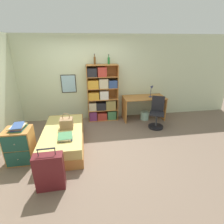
% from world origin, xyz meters
% --- Properties ---
extents(ground_plane, '(14.00, 14.00, 0.00)m').
position_xyz_m(ground_plane, '(0.00, 0.00, 0.00)').
color(ground_plane, '#756051').
extents(wall_back, '(10.00, 0.09, 2.60)m').
position_xyz_m(wall_back, '(-0.00, 1.67, 1.30)').
color(wall_back, beige).
rests_on(wall_back, ground_plane).
extents(bed, '(0.93, 1.85, 0.44)m').
position_xyz_m(bed, '(-0.61, 0.02, 0.22)').
color(bed, '#B77538').
rests_on(bed, ground_plane).
extents(handbag, '(0.30, 0.25, 0.39)m').
position_xyz_m(handbag, '(-0.51, 0.08, 0.57)').
color(handbag, '#93704C').
rests_on(handbag, bed).
extents(book_stack_on_bed, '(0.33, 0.38, 0.07)m').
position_xyz_m(book_stack_on_bed, '(-0.50, -0.41, 0.48)').
color(book_stack_on_bed, '#334C84').
rests_on(book_stack_on_bed, bed).
extents(suitcase, '(0.48, 0.22, 0.80)m').
position_xyz_m(suitcase, '(-0.70, -1.31, 0.34)').
color(suitcase, '#5B191E').
rests_on(suitcase, ground_plane).
extents(dresser, '(0.52, 0.48, 0.74)m').
position_xyz_m(dresser, '(-1.43, -0.43, 0.37)').
color(dresser, '#B77538').
rests_on(dresser, ground_plane).
extents(magazine_pile_on_dresser, '(0.31, 0.38, 0.08)m').
position_xyz_m(magazine_pile_on_dresser, '(-1.41, -0.40, 0.78)').
color(magazine_pile_on_dresser, '#427A4C').
rests_on(magazine_pile_on_dresser, dresser).
extents(bookcase, '(0.94, 0.35, 1.76)m').
position_xyz_m(bookcase, '(0.46, 1.44, 0.81)').
color(bookcase, '#B77538').
rests_on(bookcase, ground_plane).
extents(bottle_green, '(0.06, 0.06, 0.30)m').
position_xyz_m(bottle_green, '(0.29, 1.49, 1.87)').
color(bottle_green, brown).
rests_on(bottle_green, bookcase).
extents(bottle_brown, '(0.07, 0.07, 0.28)m').
position_xyz_m(bottle_brown, '(0.71, 1.50, 1.87)').
color(bottle_brown, '#1E6B2D').
rests_on(bottle_brown, bookcase).
extents(desk, '(1.32, 0.64, 0.75)m').
position_xyz_m(desk, '(1.81, 1.30, 0.53)').
color(desk, '#B77538').
rests_on(desk, ground_plane).
extents(desk_lamp, '(0.16, 0.11, 0.40)m').
position_xyz_m(desk_lamp, '(2.03, 1.27, 1.02)').
color(desk_lamp, navy).
rests_on(desk_lamp, desk).
extents(desk_chair, '(0.53, 0.53, 0.92)m').
position_xyz_m(desk_chair, '(2.00, 0.65, 0.30)').
color(desk_chair, black).
rests_on(desk_chair, ground_plane).
extents(waste_bin, '(0.27, 0.27, 0.27)m').
position_xyz_m(waste_bin, '(1.85, 1.24, 0.13)').
color(waste_bin, '#99C1B2').
rests_on(waste_bin, ground_plane).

